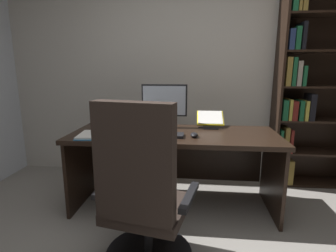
{
  "coord_description": "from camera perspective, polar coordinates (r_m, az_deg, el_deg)",
  "views": [
    {
      "loc": [
        0.01,
        -1.22,
        1.3
      ],
      "look_at": [
        -0.22,
        1.05,
        0.8
      ],
      "focal_mm": 28.12,
      "sensor_mm": 36.0,
      "label": 1
    }
  ],
  "objects": [
    {
      "name": "computer_mouse",
      "position": [
        2.25,
        5.69,
        -1.92
      ],
      "size": [
        0.06,
        0.1,
        0.04
      ],
      "primitive_type": "ellipsoid",
      "color": "black",
      "rests_on": "desk"
    },
    {
      "name": "office_chair",
      "position": [
        1.73,
        -5.56,
        -16.11
      ],
      "size": [
        0.67,
        0.6,
        1.12
      ],
      "rotation": [
        0.0,
        0.0,
        -0.2
      ],
      "color": "black",
      "rests_on": "ground"
    },
    {
      "name": "laptop",
      "position": [
        2.75,
        -11.57,
        1.12
      ],
      "size": [
        0.32,
        0.29,
        0.23
      ],
      "color": "black",
      "rests_on": "desk"
    },
    {
      "name": "reading_stand_with_book",
      "position": [
        2.69,
        9.12,
        1.41
      ],
      "size": [
        0.27,
        0.29,
        0.14
      ],
      "color": "black",
      "rests_on": "desk"
    },
    {
      "name": "desk",
      "position": [
        2.53,
        1.43,
        -5.21
      ],
      "size": [
        1.87,
        0.74,
        0.73
      ],
      "color": "black",
      "rests_on": "ground"
    },
    {
      "name": "open_binder",
      "position": [
        2.34,
        -13.84,
        -1.9
      ],
      "size": [
        0.45,
        0.34,
        0.02
      ],
      "rotation": [
        0.0,
        0.0,
        0.1
      ],
      "color": "#2D84C6",
      "rests_on": "desk"
    },
    {
      "name": "wall_back",
      "position": [
        3.24,
        5.77,
        12.81
      ],
      "size": [
        5.1,
        0.12,
        2.66
      ],
      "primitive_type": "cube",
      "color": "beige",
      "rests_on": "ground"
    },
    {
      "name": "notepad",
      "position": [
        2.42,
        -6.45,
        -1.34
      ],
      "size": [
        0.17,
        0.22,
        0.01
      ],
      "primitive_type": "cube",
      "rotation": [
        0.0,
        0.0,
        -0.08
      ],
      "color": "white",
      "rests_on": "desk"
    },
    {
      "name": "bookshelf",
      "position": [
        3.26,
        28.1,
        7.0
      ],
      "size": [
        0.87,
        0.32,
        2.22
      ],
      "color": "black",
      "rests_on": "ground"
    },
    {
      "name": "monitor",
      "position": [
        2.61,
        -0.8,
        4.37
      ],
      "size": [
        0.45,
        0.16,
        0.42
      ],
      "color": "black",
      "rests_on": "desk"
    },
    {
      "name": "pen",
      "position": [
        2.41,
        -5.99,
        -1.14
      ],
      "size": [
        0.14,
        0.02,
        0.01
      ],
      "primitive_type": "cylinder",
      "rotation": [
        0.0,
        1.57,
        0.07
      ],
      "color": "navy",
      "rests_on": "notepad"
    },
    {
      "name": "keyboard",
      "position": [
        2.28,
        -1.89,
        -1.94
      ],
      "size": [
        0.42,
        0.15,
        0.02
      ],
      "primitive_type": "cube",
      "color": "black",
      "rests_on": "desk"
    }
  ]
}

